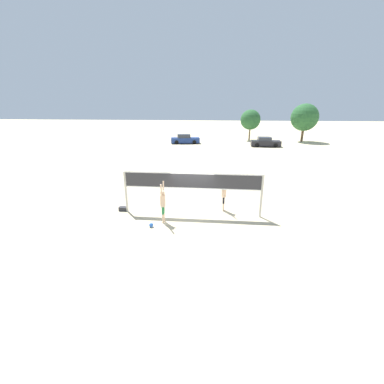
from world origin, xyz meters
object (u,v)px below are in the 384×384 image
Objects in this scene: player_blocker at (224,193)px; tree_left_cluster at (250,120)px; parked_car_mid at (265,142)px; tree_right_cluster at (305,117)px; volleyball_net at (192,185)px; gear_bag at (123,209)px; player_spiker at (163,202)px; volleyball at (151,225)px; parked_car_near at (185,139)px.

player_blocker is 34.72m from tree_left_cluster.
tree_right_cluster is (7.47, 6.63, 3.49)m from parked_car_mid.
parked_car_mid is 10.58m from tree_right_cluster.
gear_bag is at bearing 178.46° from volleyball_net.
volleyball is at bearing 142.50° from player_spiker.
volleyball is at bearing -95.29° from parked_car_near.
player_blocker reaches higher than parked_car_near.
player_spiker is 1.39m from volleyball.
gear_bag is 0.07× the size of tree_right_cluster.
gear_bag is 0.11× the size of parked_car_mid.
tree_left_cluster is at bearing 16.06° from parked_car_near.
tree_left_cluster is (11.37, 34.87, 3.55)m from gear_bag.
parked_car_mid is (6.92, 26.73, -0.49)m from player_blocker.
player_spiker reaches higher than volleyball.
gear_bag is at bearing -108.06° from tree_left_cluster.
volleyball_net is 1.61× the size of parked_car_near.
tree_left_cluster is (8.56, 36.23, 2.46)m from player_spiker.
volleyball_net is at bearing -91.24° from parked_car_near.
tree_right_cluster is at bearing 63.18° from volleyball.
tree_right_cluster reaches higher than tree_left_cluster.
parked_car_mid is 0.83× the size of tree_left_cluster.
tree_right_cluster is (9.14, -0.86, 0.47)m from tree_left_cluster.
parked_car_near is at bearing 98.05° from volleyball_net.
volleyball_net is 3.52× the size of player_spiker.
tree_right_cluster is at bearing 42.99° from parked_car_mid.
player_spiker is 0.35× the size of tree_right_cluster.
tree_right_cluster reaches higher than gear_bag.
player_spiker is 3.88m from player_blocker.
volleyball is 38.18m from tree_left_cluster.
player_spiker is 10.00× the size of volleyball.
parked_car_near is 21.20m from tree_right_cluster.
volleyball is 0.04× the size of tree_left_cluster.
volleyball_net is 16.85× the size of gear_bag.
tree_left_cluster is 9.19m from tree_right_cluster.
player_spiker is 37.31m from tree_left_cluster.
tree_left_cluster is at bearing 78.53° from volleyball_net.
parked_car_near is (-2.73, 30.88, -0.53)m from player_spiker.
parked_car_mid is at bearing -138.41° from tree_right_cluster.
player_blocker reaches higher than volleyball.
gear_bag is at bearing -114.07° from parked_car_mid.
tree_left_cluster is at bearing 171.28° from player_blocker.
parked_car_near is (-6.05, 28.87, -0.46)m from player_blocker.
gear_bag is 30.33m from parked_car_mid.
volleyball_net reaches higher than player_spiker.
tree_left_cluster reaches higher than player_blocker.
tree_left_cluster reaches higher than parked_car_mid.
tree_left_cluster is at bearing -13.30° from player_spiker.
gear_bag reaches higher than volleyball.
volleyball_net is 35.15× the size of volleyball.
gear_bag is at bearing 138.28° from volleyball.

